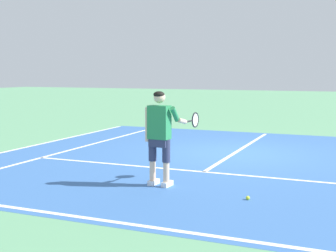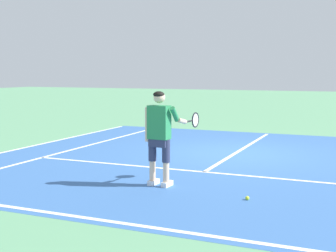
# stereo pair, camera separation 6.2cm
# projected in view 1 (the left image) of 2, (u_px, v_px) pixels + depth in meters

# --- Properties ---
(ground_plane) EXTENTS (80.00, 80.00, 0.00)m
(ground_plane) POSITION_uv_depth(u_px,v_px,m) (234.00, 153.00, 11.80)
(ground_plane) COLOR #609E70
(court_inner_surface) EXTENTS (10.98, 10.34, 0.00)m
(court_inner_surface) POSITION_uv_depth(u_px,v_px,m) (223.00, 160.00, 10.90)
(court_inner_surface) COLOR #3866A8
(court_inner_surface) RESTS_ON ground
(line_baseline) EXTENTS (10.98, 0.10, 0.01)m
(line_baseline) POSITION_uv_depth(u_px,v_px,m) (121.00, 223.00, 6.36)
(line_baseline) COLOR white
(line_baseline) RESTS_ON ground
(line_service) EXTENTS (8.23, 0.10, 0.01)m
(line_service) POSITION_uv_depth(u_px,v_px,m) (204.00, 172.00, 9.59)
(line_service) COLOR white
(line_service) RESTS_ON ground
(line_centre_service) EXTENTS (0.10, 6.40, 0.01)m
(line_centre_service) POSITION_uv_depth(u_px,v_px,m) (242.00, 148.00, 12.52)
(line_centre_service) COLOR white
(line_centre_service) RESTS_ON ground
(line_singles_left) EXTENTS (0.10, 9.94, 0.01)m
(line_singles_left) POSITION_uv_depth(u_px,v_px,m) (75.00, 149.00, 12.50)
(line_singles_left) COLOR white
(line_singles_left) RESTS_ON ground
(line_doubles_left) EXTENTS (0.10, 9.94, 0.01)m
(line_doubles_left) POSITION_uv_depth(u_px,v_px,m) (34.00, 145.00, 13.03)
(line_doubles_left) COLOR white
(line_doubles_left) RESTS_ON ground
(tennis_player) EXTENTS (0.70, 1.10, 1.71)m
(tennis_player) POSITION_uv_depth(u_px,v_px,m) (160.00, 132.00, 8.33)
(tennis_player) COLOR white
(tennis_player) RESTS_ON ground
(tennis_ball_near_feet) EXTENTS (0.07, 0.07, 0.07)m
(tennis_ball_near_feet) POSITION_uv_depth(u_px,v_px,m) (248.00, 198.00, 7.51)
(tennis_ball_near_feet) COLOR #CCE02D
(tennis_ball_near_feet) RESTS_ON ground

